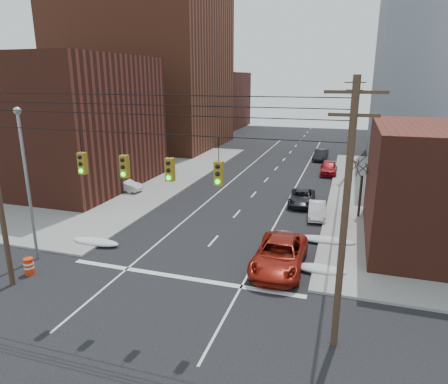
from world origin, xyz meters
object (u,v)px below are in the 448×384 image
Objects in this scene: red_pickup at (279,255)px; lot_car_a at (124,185)px; parked_car_e at (328,168)px; lot_car_c at (104,170)px; parked_car_b at (317,210)px; parked_car_a at (281,244)px; construction_barrel at (29,266)px; lot_car_d at (127,164)px; lot_car_b at (136,164)px; parked_car_c at (302,198)px; parked_car_d at (329,169)px; parked_car_f at (320,155)px.

red_pickup reaches higher than lot_car_a.
red_pickup is at bearing -95.70° from parked_car_e.
parked_car_b is at bearing -106.03° from lot_car_c.
parked_car_a is 3.65× the size of construction_barrel.
lot_car_d reaches higher than construction_barrel.
lot_car_d is 4.52× the size of construction_barrel.
lot_car_c is (-1.80, -3.85, 0.06)m from lot_car_b.
construction_barrel is at bearing -159.91° from lot_car_d.
red_pickup is at bearing -129.65° from lot_car_b.
parked_car_d is at bearing 80.97° from parked_car_c.
lot_car_b reaches higher than parked_car_a.
parked_car_a is 15.17m from construction_barrel.
parked_car_c is 1.08× the size of parked_car_d.
parked_car_a is 0.94× the size of parked_car_b.
parked_car_b is 24.05m from parked_car_f.
parked_car_e is (-0.05, -0.12, 0.16)m from parked_car_d.
parked_car_e is (-0.05, 15.72, 0.16)m from parked_car_b.
lot_car_d is at bearing 33.70° from lot_car_a.
lot_car_c reaches higher than parked_car_f.
parked_car_c is 12.85m from parked_car_d.
parked_car_e reaches higher than parked_car_d.
parked_car_e is at bearing 81.14° from parked_car_c.
parked_car_c is at bearing 90.50° from red_pickup.
lot_car_b is at bearing 27.50° from lot_car_a.
lot_car_b reaches higher than parked_car_f.
parked_car_b is 15.73m from parked_car_e.
lot_car_d reaches higher than parked_car_b.
parked_car_a is at bearing -85.04° from parked_car_f.
parked_car_d is 23.89m from lot_car_d.
parked_car_c is (-1.59, 3.10, 0.02)m from parked_car_b.
parked_car_f is (0.00, 20.90, 0.08)m from parked_car_c.
lot_car_a is at bearing -149.78° from lot_car_d.
lot_car_b is at bearing -169.04° from parked_car_e.
lot_car_d is (-21.76, 19.58, 0.05)m from red_pickup.
parked_car_f is at bearing -52.23° from lot_car_b.
lot_car_b reaches higher than parked_car_d.
lot_car_b is 5.32× the size of construction_barrel.
lot_car_a is at bearing 145.72° from red_pickup.
parked_car_e is 25.72m from lot_car_c.
parked_car_e is at bearing 64.09° from construction_barrel.
parked_car_b is 0.86× the size of lot_car_d.
red_pickup reaches higher than parked_car_a.
parked_car_f is 28.05m from lot_car_a.
parked_car_f is 25.77m from lot_car_d.
parked_car_c is 1.24× the size of lot_car_a.
lot_car_b is at bearing 136.10° from parked_car_a.
lot_car_c reaches higher than parked_car_b.
construction_barrel is (-13.30, -7.29, -0.10)m from parked_car_a.
lot_car_a is at bearing -177.58° from parked_car_c.
lot_car_b is at bearing -58.76° from lot_car_d.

